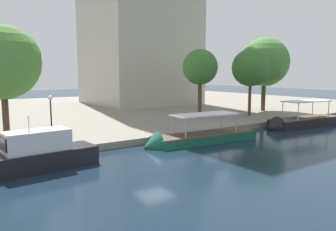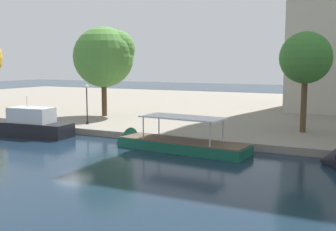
# 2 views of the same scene
# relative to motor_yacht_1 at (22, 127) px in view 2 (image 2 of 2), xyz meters

# --- Properties ---
(ground_plane) EXTENTS (220.00, 220.00, 0.00)m
(ground_plane) POSITION_rel_motor_yacht_1_xyz_m (8.57, -3.02, -0.81)
(ground_plane) COLOR #142333
(dock_promenade) EXTENTS (120.00, 55.00, 0.60)m
(dock_promenade) POSITION_rel_motor_yacht_1_xyz_m (8.57, 30.19, -0.51)
(dock_promenade) COLOR gray
(dock_promenade) RESTS_ON ground_plane
(motor_yacht_1) EXTENTS (10.39, 3.24, 4.49)m
(motor_yacht_1) POSITION_rel_motor_yacht_1_xyz_m (0.00, 0.00, 0.00)
(motor_yacht_1) COLOR black
(motor_yacht_1) RESTS_ON ground_plane
(tour_boat_2) EXTENTS (11.96, 3.75, 3.82)m
(tour_boat_2) POSITION_rel_motor_yacht_1_xyz_m (15.45, 0.51, -0.53)
(tour_boat_2) COLOR #14513D
(tour_boat_2) RESTS_ON ground_plane
(lamp_post) EXTENTS (0.40, 0.40, 4.05)m
(lamp_post) POSITION_rel_motor_yacht_1_xyz_m (3.60, 5.26, 2.29)
(lamp_post) COLOR black
(lamp_post) RESTS_ON dock_promenade
(tree_2) EXTENTS (4.60, 4.60, 8.96)m
(tree_2) POSITION_rel_motor_yacht_1_xyz_m (23.95, 9.82, 6.38)
(tree_2) COLOR #4C3823
(tree_2) RESTS_ON dock_promenade
(tree_3) EXTENTS (7.05, 7.04, 10.44)m
(tree_3) POSITION_rel_motor_yacht_1_xyz_m (1.52, 11.84, 6.92)
(tree_3) COLOR #4C3823
(tree_3) RESTS_ON dock_promenade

